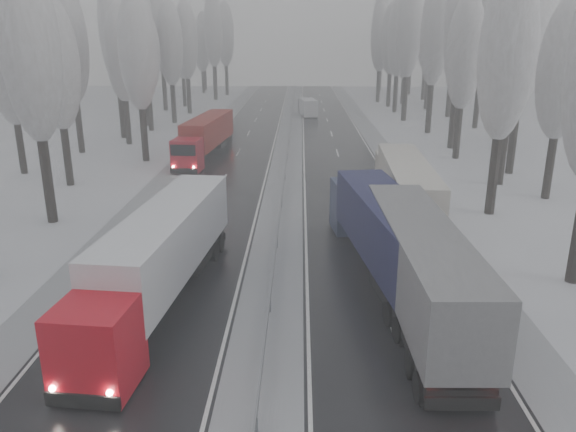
{
  "coord_description": "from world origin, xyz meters",
  "views": [
    {
      "loc": [
        1.31,
        -10.52,
        11.8
      ],
      "look_at": [
        0.66,
        19.28,
        2.2
      ],
      "focal_mm": 35.0,
      "sensor_mm": 36.0,
      "label": 1
    }
  ],
  "objects_px": {
    "truck_grey_tarp": "(415,257)",
    "truck_cream_box": "(404,185)",
    "box_truck_distant": "(308,107)",
    "truck_red_red": "(206,135)",
    "truck_blue_box": "(384,229)",
    "truck_red_white": "(161,253)"
  },
  "relations": [
    {
      "from": "truck_cream_box",
      "to": "truck_red_red",
      "type": "distance_m",
      "value": 25.9
    },
    {
      "from": "box_truck_distant",
      "to": "truck_red_red",
      "type": "relative_size",
      "value": 0.46
    },
    {
      "from": "box_truck_distant",
      "to": "truck_red_red",
      "type": "distance_m",
      "value": 33.31
    },
    {
      "from": "truck_red_white",
      "to": "truck_grey_tarp",
      "type": "bearing_deg",
      "value": 3.55
    },
    {
      "from": "truck_blue_box",
      "to": "box_truck_distant",
      "type": "height_order",
      "value": "truck_blue_box"
    },
    {
      "from": "truck_grey_tarp",
      "to": "truck_cream_box",
      "type": "relative_size",
      "value": 1.03
    },
    {
      "from": "truck_blue_box",
      "to": "box_truck_distant",
      "type": "distance_m",
      "value": 60.81
    },
    {
      "from": "truck_cream_box",
      "to": "box_truck_distant",
      "type": "distance_m",
      "value": 51.94
    },
    {
      "from": "truck_blue_box",
      "to": "truck_cream_box",
      "type": "distance_m",
      "value": 9.48
    },
    {
      "from": "truck_blue_box",
      "to": "truck_red_red",
      "type": "distance_m",
      "value": 32.24
    },
    {
      "from": "truck_cream_box",
      "to": "truck_red_red",
      "type": "bearing_deg",
      "value": 131.82
    },
    {
      "from": "truck_red_white",
      "to": "truck_red_red",
      "type": "xyz_separation_m",
      "value": [
        -3.24,
        32.6,
        -0.14
      ]
    },
    {
      "from": "truck_red_white",
      "to": "truck_blue_box",
      "type": "bearing_deg",
      "value": 23.6
    },
    {
      "from": "truck_cream_box",
      "to": "box_truck_distant",
      "type": "height_order",
      "value": "truck_cream_box"
    },
    {
      "from": "truck_grey_tarp",
      "to": "truck_blue_box",
      "type": "bearing_deg",
      "value": 101.19
    },
    {
      "from": "truck_blue_box",
      "to": "truck_cream_box",
      "type": "height_order",
      "value": "truck_blue_box"
    },
    {
      "from": "truck_blue_box",
      "to": "truck_red_white",
      "type": "relative_size",
      "value": 1.01
    },
    {
      "from": "truck_cream_box",
      "to": "truck_red_red",
      "type": "relative_size",
      "value": 1.05
    },
    {
      "from": "truck_cream_box",
      "to": "truck_red_white",
      "type": "xyz_separation_m",
      "value": [
        -13.15,
        -12.55,
        0.02
      ]
    },
    {
      "from": "truck_cream_box",
      "to": "truck_grey_tarp",
      "type": "bearing_deg",
      "value": -95.33
    },
    {
      "from": "box_truck_distant",
      "to": "truck_red_white",
      "type": "height_order",
      "value": "truck_red_white"
    },
    {
      "from": "box_truck_distant",
      "to": "truck_red_white",
      "type": "distance_m",
      "value": 64.59
    }
  ]
}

